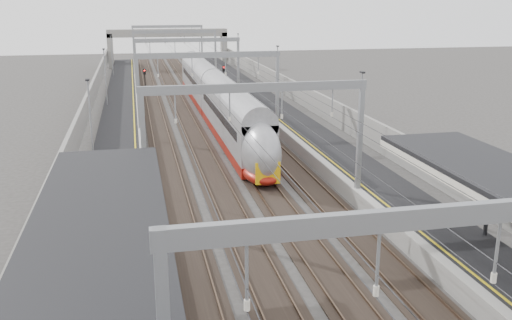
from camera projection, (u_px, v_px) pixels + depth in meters
name	position (u px, v px, depth m)	size (l,w,h in m)	color
platform_left	(122.00, 127.00, 53.52)	(4.00, 120.00, 1.00)	black
platform_right	(286.00, 120.00, 56.76)	(4.00, 120.00, 1.00)	black
tracks	(206.00, 128.00, 55.26)	(11.40, 140.00, 0.20)	black
overhead_line	(197.00, 58.00, 59.84)	(13.00, 140.00, 6.60)	gray
overbridge	(168.00, 38.00, 105.61)	(22.00, 2.20, 6.90)	gray
wall_left	(85.00, 117.00, 52.58)	(0.30, 120.00, 3.20)	gray
wall_right	(317.00, 108.00, 57.11)	(0.30, 120.00, 3.20)	gray
train	(218.00, 103.00, 57.38)	(2.61, 47.62, 4.14)	#9A170E
signal_green	(145.00, 77.00, 74.11)	(0.32, 0.32, 3.48)	black
signal_red_near	(204.00, 71.00, 80.78)	(0.32, 0.32, 3.48)	black
signal_red_far	(224.00, 74.00, 77.48)	(0.32, 0.32, 3.48)	black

